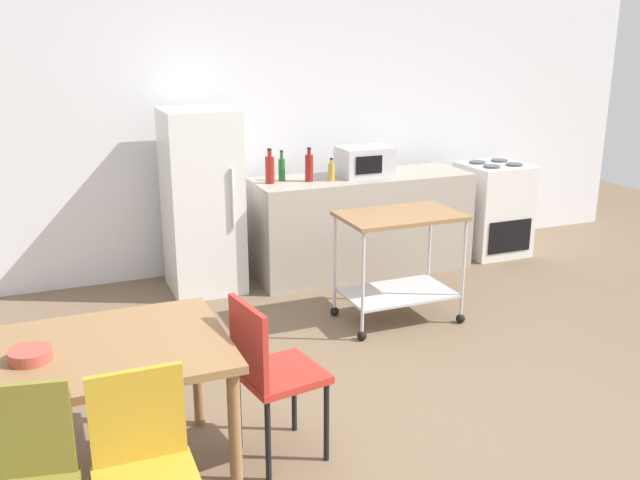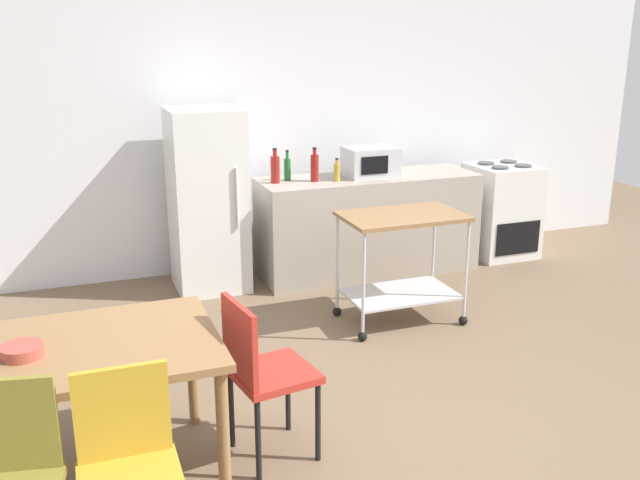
# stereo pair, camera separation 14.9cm
# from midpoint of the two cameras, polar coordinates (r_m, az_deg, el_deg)

# --- Properties ---
(ground_plane) EXTENTS (12.00, 12.00, 0.00)m
(ground_plane) POSITION_cam_midpoint_polar(r_m,az_deg,el_deg) (4.16, 6.63, -14.98)
(ground_plane) COLOR brown
(back_wall) EXTENTS (8.40, 0.12, 2.90)m
(back_wall) POSITION_cam_midpoint_polar(r_m,az_deg,el_deg) (6.56, -6.67, 10.22)
(back_wall) COLOR white
(back_wall) RESTS_ON ground_plane
(kitchen_counter) EXTENTS (2.00, 0.64, 0.90)m
(kitchen_counter) POSITION_cam_midpoint_polar(r_m,az_deg,el_deg) (6.51, 2.73, 1.28)
(kitchen_counter) COLOR #A89E8E
(kitchen_counter) RESTS_ON ground_plane
(dining_table) EXTENTS (1.50, 0.90, 0.75)m
(dining_table) POSITION_cam_midpoint_polar(r_m,az_deg,el_deg) (3.55, -20.97, -9.64)
(dining_table) COLOR olive
(dining_table) RESTS_ON ground_plane
(chair_mustard) EXTENTS (0.40, 0.40, 0.89)m
(chair_mustard) POSITION_cam_midpoint_polar(r_m,az_deg,el_deg) (3.02, -15.38, -17.30)
(chair_mustard) COLOR gold
(chair_mustard) RESTS_ON ground_plane
(chair_red) EXTENTS (0.46, 0.46, 0.89)m
(chair_red) POSITION_cam_midpoint_polar(r_m,az_deg,el_deg) (3.67, -5.25, -10.28)
(chair_red) COLOR #B72D23
(chair_red) RESTS_ON ground_plane
(stove_oven) EXTENTS (0.60, 0.61, 0.92)m
(stove_oven) POSITION_cam_midpoint_polar(r_m,az_deg,el_deg) (7.24, 13.15, 2.46)
(stove_oven) COLOR white
(stove_oven) RESTS_ON ground_plane
(refrigerator) EXTENTS (0.60, 0.63, 1.55)m
(refrigerator) POSITION_cam_midpoint_polar(r_m,az_deg,el_deg) (6.07, -10.16, 3.07)
(refrigerator) COLOR white
(refrigerator) RESTS_ON ground_plane
(kitchen_cart) EXTENTS (0.91, 0.57, 0.85)m
(kitchen_cart) POSITION_cam_midpoint_polar(r_m,az_deg,el_deg) (5.38, 5.59, -0.73)
(kitchen_cart) COLOR olive
(kitchen_cart) RESTS_ON ground_plane
(bottle_olive_oil) EXTENTS (0.08, 0.08, 0.30)m
(bottle_olive_oil) POSITION_cam_midpoint_polar(r_m,az_deg,el_deg) (6.09, -4.77, 5.72)
(bottle_olive_oil) COLOR maroon
(bottle_olive_oil) RESTS_ON kitchen_counter
(bottle_vinegar) EXTENTS (0.06, 0.06, 0.26)m
(bottle_vinegar) POSITION_cam_midpoint_polar(r_m,az_deg,el_deg) (6.20, -3.79, 5.76)
(bottle_vinegar) COLOR #1E6628
(bottle_vinegar) RESTS_ON kitchen_counter
(bottle_hot_sauce) EXTENTS (0.07, 0.07, 0.29)m
(bottle_hot_sauce) POSITION_cam_midpoint_polar(r_m,az_deg,el_deg) (6.15, -1.58, 5.88)
(bottle_hot_sauce) COLOR maroon
(bottle_hot_sauce) RESTS_ON kitchen_counter
(bottle_wine) EXTENTS (0.06, 0.06, 0.20)m
(bottle_wine) POSITION_cam_midpoint_polar(r_m,az_deg,el_deg) (6.17, 0.23, 5.53)
(bottle_wine) COLOR gold
(bottle_wine) RESTS_ON kitchen_counter
(microwave) EXTENTS (0.46, 0.35, 0.26)m
(microwave) POSITION_cam_midpoint_polar(r_m,az_deg,el_deg) (6.40, 2.94, 6.34)
(microwave) COLOR silver
(microwave) RESTS_ON kitchen_counter
(fruit_bowl) EXTENTS (0.19, 0.19, 0.05)m
(fruit_bowl) POSITION_cam_midpoint_polar(r_m,az_deg,el_deg) (3.48, -23.45, -8.50)
(fruit_bowl) COLOR #B24C3F
(fruit_bowl) RESTS_ON dining_table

